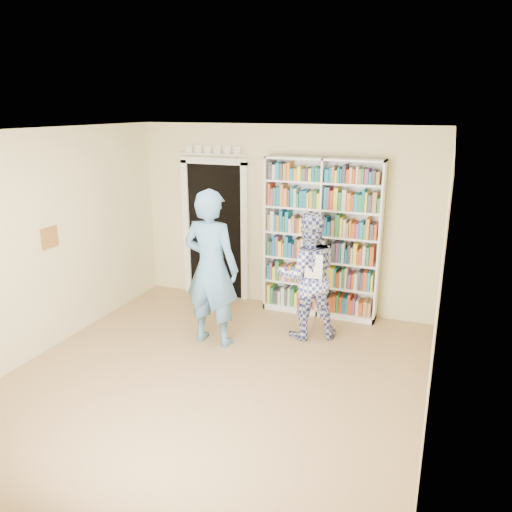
{
  "coord_description": "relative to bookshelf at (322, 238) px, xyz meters",
  "views": [
    {
      "loc": [
        2.23,
        -4.38,
        2.93
      ],
      "look_at": [
        0.2,
        0.9,
        1.23
      ],
      "focal_mm": 35.0,
      "sensor_mm": 36.0,
      "label": 1
    }
  ],
  "objects": [
    {
      "name": "floor",
      "position": [
        -0.64,
        -2.34,
        -1.15
      ],
      "size": [
        5.0,
        5.0,
        0.0
      ],
      "primitive_type": "plane",
      "color": "#AB8252",
      "rests_on": "ground"
    },
    {
      "name": "doorway",
      "position": [
        -1.74,
        0.13,
        0.03
      ],
      "size": [
        1.1,
        0.08,
        2.43
      ],
      "color": "black",
      "rests_on": "floor"
    },
    {
      "name": "ceiling",
      "position": [
        -0.64,
        -2.34,
        1.55
      ],
      "size": [
        5.0,
        5.0,
        0.0
      ],
      "primitive_type": "plane",
      "rotation": [
        3.14,
        0.0,
        0.0
      ],
      "color": "white",
      "rests_on": "wall_back"
    },
    {
      "name": "paper_sheet",
      "position": [
        0.16,
        -1.03,
        -0.1
      ],
      "size": [
        0.22,
        0.03,
        0.31
      ],
      "primitive_type": "cube",
      "rotation": [
        0.0,
        0.0,
        0.08
      ],
      "color": "white",
      "rests_on": "man_plaid"
    },
    {
      "name": "wall_right",
      "position": [
        1.61,
        -2.34,
        0.2
      ],
      "size": [
        0.0,
        5.0,
        5.0
      ],
      "primitive_type": "plane",
      "rotation": [
        1.57,
        0.0,
        -1.57
      ],
      "color": "beige",
      "rests_on": "floor"
    },
    {
      "name": "wall_back",
      "position": [
        -0.64,
        0.16,
        0.2
      ],
      "size": [
        4.5,
        0.0,
        4.5
      ],
      "primitive_type": "plane",
      "rotation": [
        1.57,
        0.0,
        0.0
      ],
      "color": "beige",
      "rests_on": "floor"
    },
    {
      "name": "wall_art",
      "position": [
        -2.87,
        -2.14,
        0.25
      ],
      "size": [
        0.03,
        0.25,
        0.25
      ],
      "primitive_type": "cube",
      "color": "brown",
      "rests_on": "wall_left"
    },
    {
      "name": "bookshelf",
      "position": [
        0.0,
        0.0,
        0.0
      ],
      "size": [
        1.65,
        0.31,
        2.27
      ],
      "rotation": [
        0.0,
        0.0,
        -0.09
      ],
      "color": "white",
      "rests_on": "floor"
    },
    {
      "name": "man_blue",
      "position": [
        -1.05,
        -1.42,
        -0.15
      ],
      "size": [
        0.75,
        0.51,
        2.0
      ],
      "primitive_type": "imported",
      "rotation": [
        0.0,
        0.0,
        3.1
      ],
      "color": "#5286B6",
      "rests_on": "floor"
    },
    {
      "name": "man_plaid",
      "position": [
        0.03,
        -0.81,
        -0.31
      ],
      "size": [
        1.01,
        0.93,
        1.67
      ],
      "primitive_type": "imported",
      "rotation": [
        0.0,
        0.0,
        3.6
      ],
      "color": "navy",
      "rests_on": "floor"
    },
    {
      "name": "wall_left",
      "position": [
        -2.89,
        -2.34,
        0.2
      ],
      "size": [
        0.0,
        5.0,
        5.0
      ],
      "primitive_type": "plane",
      "rotation": [
        1.57,
        0.0,
        1.57
      ],
      "color": "beige",
      "rests_on": "floor"
    }
  ]
}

